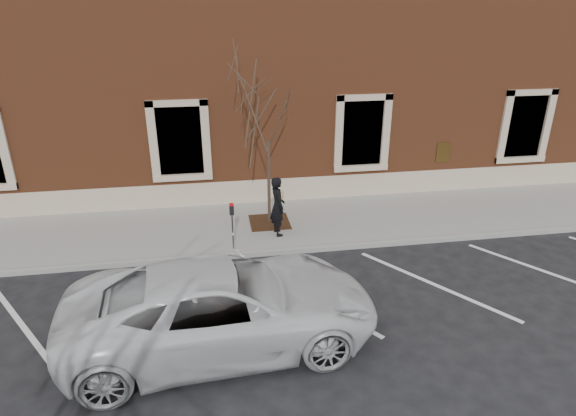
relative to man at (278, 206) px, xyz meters
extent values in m
plane|color=#28282B|center=(0.25, -0.94, -1.03)|extent=(120.00, 120.00, 0.00)
cube|color=gray|center=(0.25, 0.81, -0.96)|extent=(40.00, 3.50, 0.15)
cube|color=#9E9E99|center=(0.25, -0.99, -0.96)|extent=(40.00, 0.12, 0.15)
cube|color=brown|center=(0.25, 6.81, 2.97)|extent=(40.00, 8.50, 8.00)
cube|color=#C5B097|center=(0.25, 2.59, -0.48)|extent=(40.00, 0.06, 0.80)
cube|color=black|center=(-2.75, 2.71, 1.37)|extent=(1.40, 0.30, 2.20)
cube|color=#C5B097|center=(-2.75, 2.54, 0.17)|extent=(1.90, 0.20, 0.20)
cube|color=black|center=(3.25, 2.71, 1.37)|extent=(1.40, 0.30, 2.20)
cube|color=#C5B097|center=(3.25, 2.54, 0.17)|extent=(1.90, 0.20, 0.20)
cube|color=black|center=(9.25, 2.71, 1.37)|extent=(1.40, 0.30, 2.20)
cube|color=#C5B097|center=(9.25, 2.54, 0.17)|extent=(1.90, 0.20, 0.20)
imported|color=black|center=(0.00, 0.00, 0.00)|extent=(0.52, 0.70, 1.76)
cylinder|color=#595B60|center=(-1.35, -0.71, -0.37)|extent=(0.04, 0.04, 1.02)
cube|color=black|center=(-1.35, -0.71, 0.27)|extent=(0.12, 0.09, 0.27)
cube|color=red|center=(-1.35, -0.71, 0.44)|extent=(0.11, 0.09, 0.06)
cube|color=white|center=(-1.35, -0.76, -0.42)|extent=(0.05, 0.00, 0.07)
cube|color=#372411|center=(-0.14, 0.83, -0.87)|extent=(1.21, 1.21, 0.03)
cylinder|color=#433629|center=(-0.14, 0.83, 0.40)|extent=(0.10, 0.10, 2.57)
imported|color=silver|center=(-1.74, -4.48, -0.17)|extent=(6.40, 3.31, 1.72)
camera|label=1|loc=(-1.77, -12.64, 5.40)|focal=30.00mm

